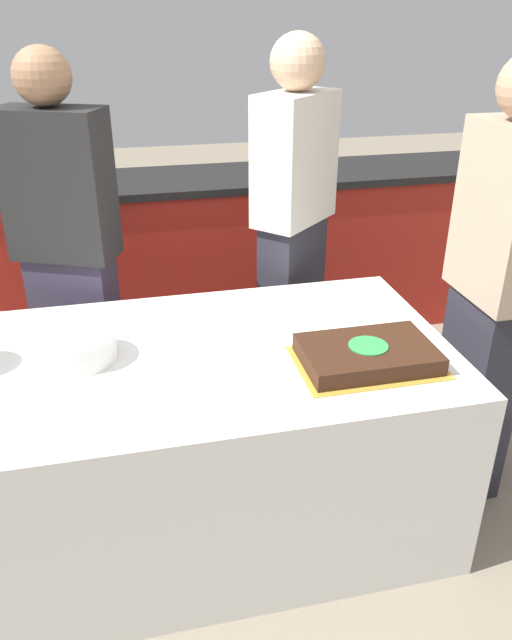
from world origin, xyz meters
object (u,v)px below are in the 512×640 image
Objects in this scene: plate_stack at (80,348)px; person_seated_right at (494,287)px; person_standing_back at (68,255)px; person_cutting_cake at (293,232)px; cake at (367,355)px.

plate_stack is 1.44m from person_seated_right.
plate_stack is 0.14× the size of person_seated_right.
person_seated_right is at bearing 178.49° from person_standing_back.
person_cutting_cake is at bearing 35.87° from plate_stack.
person_standing_back is at bearing -114.92° from person_seated_right.
cake is at bearing 46.95° from person_cutting_cake.
person_cutting_cake reaches higher than plate_stack.
person_cutting_cake is 1.02× the size of person_standing_back.
cake is 0.28× the size of person_standing_back.
person_cutting_cake is at bearing 90.00° from cake.
plate_stack is at bearing 165.62° from cake.
person_seated_right is (1.44, -0.05, 0.09)m from plate_stack.
cake is at bearing -14.38° from plate_stack.
person_standing_back is (-0.95, 0.00, -0.03)m from person_cutting_cake.
plate_stack is 1.11m from person_cutting_cake.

